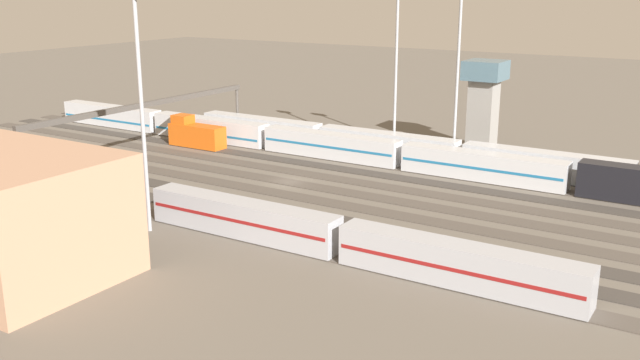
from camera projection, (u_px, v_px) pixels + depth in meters
name	position (u px, v px, depth m)	size (l,w,h in m)	color
ground_plane	(288.00, 183.00, 95.99)	(400.00, 400.00, 0.00)	#60594F
track_bed_0	(359.00, 153.00, 112.32)	(140.00, 2.80, 0.12)	#3D3833
track_bed_1	(344.00, 160.00, 108.23)	(140.00, 2.80, 0.12)	#4C443D
track_bed_2	(327.00, 167.00, 104.15)	(140.00, 2.80, 0.12)	#3D3833
track_bed_3	(308.00, 174.00, 100.06)	(140.00, 2.80, 0.12)	#4C443D
track_bed_4	(288.00, 182.00, 95.97)	(140.00, 2.80, 0.12)	#4C443D
track_bed_5	(266.00, 191.00, 91.89)	(140.00, 2.80, 0.12)	#4C443D
track_bed_6	(242.00, 201.00, 87.80)	(140.00, 2.80, 0.12)	#3D3833
track_bed_7	(216.00, 211.00, 83.72)	(140.00, 2.80, 0.12)	#3D3833
track_bed_8	(187.00, 223.00, 79.63)	(140.00, 2.80, 0.12)	#4C443D
train_on_track_0	(452.00, 153.00, 103.85)	(90.60, 3.00, 4.40)	black
train_on_track_8	(341.00, 239.00, 68.86)	(47.20, 3.06, 3.80)	#A8AAB2
train_on_track_1	(319.00, 144.00, 109.98)	(114.80, 3.06, 4.40)	black
train_on_track_2	(196.00, 134.00, 116.51)	(10.00, 3.00, 5.00)	#D85914
light_mast_0	(459.00, 48.00, 102.01)	(2.80, 0.70, 26.79)	#9EA0A5
light_mast_2	(396.00, 50.00, 107.24)	(2.80, 0.70, 25.42)	#9EA0A5
light_mast_3	(140.00, 78.00, 72.91)	(2.80, 0.70, 25.87)	#9EA0A5
signal_gantry	(146.00, 108.00, 107.24)	(0.70, 45.00, 8.80)	#4C4742
control_tower	(484.00, 99.00, 111.82)	(6.00, 6.00, 14.52)	gray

